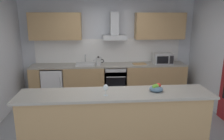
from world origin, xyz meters
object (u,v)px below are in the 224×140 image
refrigerator (54,83)px  chopping_board (139,64)px  microwave (163,59)px  sink (85,64)px  range_hood (114,31)px  wine_glass (106,88)px  kettle (98,61)px  fruit_bowl (156,88)px  oven (115,80)px

refrigerator → chopping_board: chopping_board is taller
microwave → sink: bearing=178.9°
sink → range_hood: (0.79, 0.12, 0.86)m
microwave → wine_glass: 3.01m
kettle → range_hood: range_hood is taller
sink → kettle: sink is taller
microwave → fruit_bowl: size_ratio=2.27×
range_hood → chopping_board: bearing=-12.9°
chopping_board → range_hood: bearing=167.1°
refrigerator → kettle: size_ratio=2.94×
refrigerator → wine_glass: 2.91m
refrigerator → range_hood: 2.15m
sink → fruit_bowl: 2.71m
fruit_bowl → range_hood: bearing=100.2°
microwave → kettle: bearing=-179.8°
kettle → fruit_bowl: (0.89, -2.36, 0.03)m
microwave → sink: microwave is taller
oven → refrigerator: 1.65m
refrigerator → sink: size_ratio=1.70×
range_hood → fruit_bowl: size_ratio=3.27×
refrigerator → sink: (0.86, 0.01, 0.50)m
microwave → chopping_board: microwave is taller
refrigerator → microwave: (2.96, -0.03, 0.62)m
wine_glass → fruit_bowl: bearing=9.2°
refrigerator → microwave: microwave is taller
oven → microwave: microwave is taller
refrigerator → kettle: bearing=-1.5°
oven → refrigerator: oven is taller
oven → microwave: bearing=-1.2°
sink → wine_glass: wine_glass is taller
sink → wine_glass: size_ratio=2.81×
oven → chopping_board: size_ratio=2.35×
range_hood → chopping_board: range_hood is taller
oven → refrigerator: bearing=-179.9°
refrigerator → oven: bearing=0.1°
microwave → range_hood: size_ratio=0.69×
refrigerator → fruit_bowl: fruit_bowl is taller
wine_glass → fruit_bowl: wine_glass is taller
kettle → sink: bearing=172.7°
refrigerator → chopping_board: size_ratio=2.50×
wine_glass → refrigerator: bearing=117.0°
microwave → sink: 2.11m
oven → microwave: (1.31, -0.03, 0.59)m
sink → chopping_board: bearing=-1.4°
oven → kettle: (-0.44, -0.03, 0.55)m
fruit_bowl → kettle: bearing=110.8°
oven → wine_glass: bearing=-98.4°
refrigerator → microwave: size_ratio=1.70×
sink → kettle: size_ratio=1.73×
sink → range_hood: size_ratio=0.69×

